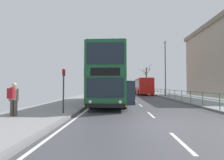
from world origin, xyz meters
The scene contains 8 objects.
ground centered at (-0.72, 0.00, 0.04)m, with size 15.80×140.00×0.20m.
double_decker_bus_main centered at (-2.58, 8.71, 2.36)m, with size 3.26×11.62×4.50m.
background_bus_far_lane centered at (2.76, 26.32, 1.65)m, with size 2.67×10.46×3.00m.
pedestrian_railing_far_kerb centered at (4.45, 11.45, 0.85)m, with size 0.05×28.52×1.04m.
pedestrian_with_backpack centered at (-6.98, 1.05, 1.09)m, with size 0.54×0.52×1.65m.
bus_stop_sign_near centered at (-4.84, 2.15, 1.64)m, with size 0.08×0.44×2.42m.
street_lamp_far_side centered at (5.26, 19.59, 4.93)m, with size 0.28×0.60×8.35m.
bare_tree_far_00 centered at (5.44, 39.55, 3.66)m, with size 3.51×2.34×7.44m.
Camera 1 is at (-1.76, -7.32, 1.61)m, focal length 27.93 mm.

